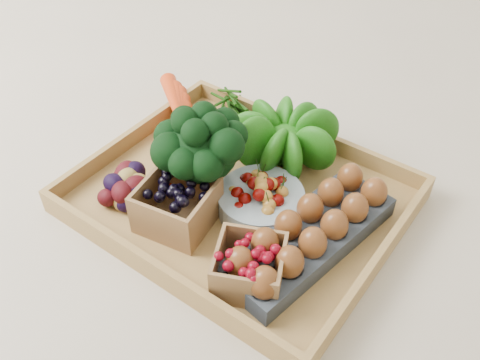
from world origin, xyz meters
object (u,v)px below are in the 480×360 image
Objects in this scene: egg_carton at (309,239)px; cherry_bowl at (261,202)px; tray at (240,201)px; broccoli at (202,165)px.

cherry_bowl is at bearing 178.19° from egg_carton.
cherry_bowl reaches higher than egg_carton.
tray is 1.70× the size of egg_carton.
tray is 0.05m from cherry_bowl.
cherry_bowl reaches higher than tray.
tray is at bearing 177.79° from cherry_bowl.
broccoli is 0.23m from egg_carton.
broccoli is 0.51× the size of egg_carton.
broccoli reaches higher than egg_carton.
tray is 0.10m from broccoli.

